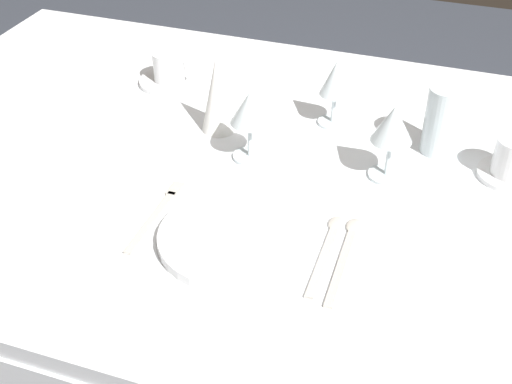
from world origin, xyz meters
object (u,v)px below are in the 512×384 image
Objects in this scene: wine_glass_left at (250,112)px; wine_glass_right at (336,82)px; fork_outer at (158,213)px; drink_tumbler at (443,120)px; dinner_plate at (233,237)px; wine_glass_centre at (393,128)px; spoon_dessert at (347,249)px; coffee_cup_right at (170,66)px; napkin_folded at (217,94)px; spoon_soup at (328,245)px.

wine_glass_right is (0.12, 0.18, -0.00)m from wine_glass_left.
drink_tumbler is (0.44, 0.37, 0.07)m from fork_outer.
drink_tumbler is at bearing -8.82° from wine_glass_right.
dinner_plate is 0.36m from wine_glass_centre.
spoon_dessert is 0.42m from wine_glass_right.
drink_tumbler is (0.29, 0.40, 0.06)m from dinner_plate.
drink_tumbler reaches higher than coffee_cup_right.
spoon_dessert is 0.69m from coffee_cup_right.
dinner_plate is 0.45m from wine_glass_right.
napkin_folded is at bearing -40.83° from coffee_cup_right.
spoon_dessert is 1.54× the size of wine_glass_right.
drink_tumbler is at bearing 53.95° from dinner_plate.
wine_glass_centre is at bearing -21.25° from coffee_cup_right.
fork_outer is at bearing -145.55° from wine_glass_centre.
spoon_soup is 0.03m from spoon_dessert.
wine_glass_centre is 1.09× the size of drink_tumbler.
dinner_plate is 0.15m from fork_outer.
dinner_plate is at bearing -10.20° from fork_outer.
fork_outer is 1.39× the size of wine_glass_centre.
drink_tumbler is at bearing 22.91° from wine_glass_left.
dinner_plate is 1.74× the size of wine_glass_right.
coffee_cup_right is at bearing 171.88° from drink_tumbler.
drink_tumbler is 0.83× the size of napkin_folded.
napkin_folded is at bearing 90.78° from fork_outer.
napkin_folded is at bearing 171.44° from wine_glass_centre.
spoon_soup is 1.46× the size of wine_glass_right.
spoon_dessert is at bearing -95.51° from wine_glass_centre.
wine_glass_right reaches higher than drink_tumbler.
dinner_plate is 0.16m from spoon_soup.
fork_outer is at bearing -89.22° from napkin_folded.
wine_glass_right is at bearing -7.72° from coffee_cup_right.
spoon_dessert is at bearing -3.72° from spoon_soup.
wine_glass_left is at bearing 135.55° from spoon_soup.
dinner_plate is at bearing -98.46° from wine_glass_right.
drink_tumbler reaches higher than dinner_plate.
wine_glass_right is 0.23m from drink_tumbler.
spoon_dessert is 0.26m from wine_glass_centre.
coffee_cup_right is 0.69× the size of drink_tumbler.
wine_glass_centre reaches higher than spoon_dessert.
fork_outer is 1.00× the size of spoon_soup.
dinner_plate is 1.73× the size of wine_glass_left.
coffee_cup_right is 0.37m from wine_glass_left.
napkin_folded is (-0.16, 0.33, 0.07)m from dinner_plate.
dinner_plate is 1.50× the size of napkin_folded.
spoon_dessert is 1.33× the size of napkin_folded.
coffee_cup_right is at bearing 139.17° from napkin_folded.
wine_glass_right is (0.06, 0.43, 0.09)m from dinner_plate.
wine_glass_left reaches higher than spoon_dessert.
wine_glass_right reaches higher than spoon_dessert.
wine_glass_left is at bearing -38.62° from napkin_folded.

